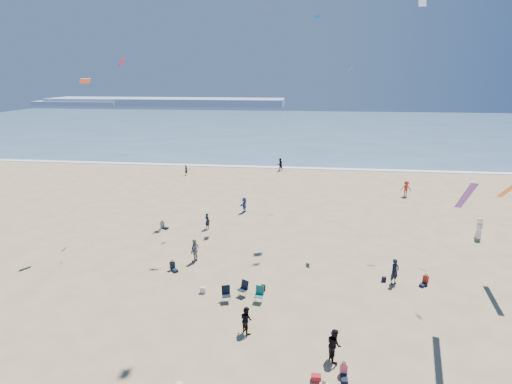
# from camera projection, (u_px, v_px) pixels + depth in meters

# --- Properties ---
(ocean) EXTENTS (220.00, 100.00, 0.06)m
(ocean) POSITION_uv_depth(u_px,v_px,m) (287.00, 127.00, 108.43)
(ocean) COLOR #476B84
(ocean) RESTS_ON ground
(surf_line) EXTENTS (220.00, 1.20, 0.08)m
(surf_line) POSITION_uv_depth(u_px,v_px,m) (272.00, 167.00, 60.79)
(surf_line) COLOR white
(surf_line) RESTS_ON ground
(headland_far) EXTENTS (110.00, 20.00, 3.20)m
(headland_far) POSITION_uv_depth(u_px,v_px,m) (166.00, 102.00, 186.34)
(headland_far) COLOR #7A8EA8
(headland_far) RESTS_ON ground
(headland_near) EXTENTS (40.00, 14.00, 2.00)m
(headland_near) POSITION_uv_depth(u_px,v_px,m) (80.00, 103.00, 186.35)
(headland_near) COLOR #7A8EA8
(headland_near) RESTS_ON ground
(standing_flyers) EXTENTS (34.84, 45.77, 1.89)m
(standing_flyers) POSITION_uv_depth(u_px,v_px,m) (298.00, 226.00, 34.82)
(standing_flyers) COLOR black
(standing_flyers) RESTS_ON ground
(seated_group) EXTENTS (22.05, 19.33, 0.84)m
(seated_group) POSITION_uv_depth(u_px,v_px,m) (268.00, 287.00, 25.62)
(seated_group) COLOR silver
(seated_group) RESTS_ON ground
(chair_cluster) EXTENTS (2.72, 1.58, 1.00)m
(chair_cluster) POSITION_uv_depth(u_px,v_px,m) (243.00, 293.00, 24.85)
(chair_cluster) COLOR black
(chair_cluster) RESTS_ON ground
(white_tote) EXTENTS (0.35, 0.20, 0.40)m
(white_tote) POSITION_uv_depth(u_px,v_px,m) (203.00, 290.00, 25.74)
(white_tote) COLOR silver
(white_tote) RESTS_ON ground
(black_backpack) EXTENTS (0.30, 0.22, 0.38)m
(black_backpack) POSITION_uv_depth(u_px,v_px,m) (263.00, 288.00, 26.04)
(black_backpack) COLOR black
(black_backpack) RESTS_ON ground
(cooler) EXTENTS (0.45, 0.30, 0.30)m
(cooler) POSITION_uv_depth(u_px,v_px,m) (316.00, 378.00, 18.34)
(cooler) COLOR maroon
(cooler) RESTS_ON ground
(navy_bag) EXTENTS (0.28, 0.18, 0.34)m
(navy_bag) POSITION_uv_depth(u_px,v_px,m) (384.00, 279.00, 27.17)
(navy_bag) COLOR black
(navy_bag) RESTS_ON ground
(kites_aloft) EXTENTS (45.02, 33.83, 28.87)m
(kites_aloft) POSITION_uv_depth(u_px,v_px,m) (379.00, 57.00, 26.07)
(kites_aloft) COLOR #F8F819
(kites_aloft) RESTS_ON ground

